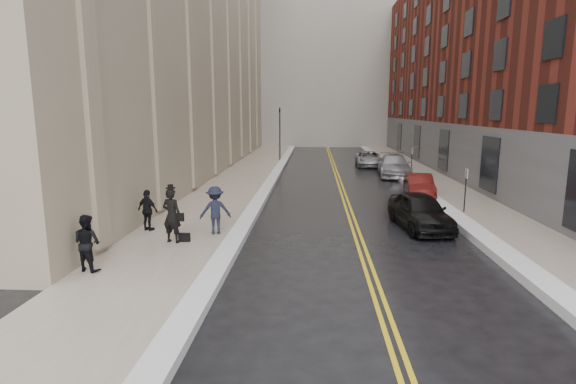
# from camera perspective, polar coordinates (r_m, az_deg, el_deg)

# --- Properties ---
(ground) EXTENTS (160.00, 160.00, 0.00)m
(ground) POSITION_cam_1_polar(r_m,az_deg,el_deg) (14.25, 0.18, -9.90)
(ground) COLOR black
(ground) RESTS_ON ground
(sidewalk_left) EXTENTS (4.00, 64.00, 0.15)m
(sidewalk_left) POSITION_cam_1_polar(r_m,az_deg,el_deg) (30.21, -6.67, 1.02)
(sidewalk_left) COLOR gray
(sidewalk_left) RESTS_ON ground
(sidewalk_right) EXTENTS (3.00, 64.00, 0.15)m
(sidewalk_right) POSITION_cam_1_polar(r_m,az_deg,el_deg) (30.87, 18.84, 0.73)
(sidewalk_right) COLOR gray
(sidewalk_right) RESTS_ON ground
(lane_stripe_a) EXTENTS (0.12, 64.00, 0.01)m
(lane_stripe_a) POSITION_cam_1_polar(r_m,az_deg,el_deg) (29.80, 6.48, 0.75)
(lane_stripe_a) COLOR gold
(lane_stripe_a) RESTS_ON ground
(lane_stripe_b) EXTENTS (0.12, 64.00, 0.01)m
(lane_stripe_b) POSITION_cam_1_polar(r_m,az_deg,el_deg) (29.82, 6.94, 0.75)
(lane_stripe_b) COLOR gold
(lane_stripe_b) RESTS_ON ground
(snow_ridge_left) EXTENTS (0.70, 60.80, 0.26)m
(snow_ridge_left) POSITION_cam_1_polar(r_m,az_deg,el_deg) (29.88, -2.32, 1.08)
(snow_ridge_left) COLOR silver
(snow_ridge_left) RESTS_ON ground
(snow_ridge_right) EXTENTS (0.85, 60.80, 0.30)m
(snow_ridge_right) POSITION_cam_1_polar(r_m,az_deg,el_deg) (30.42, 15.49, 0.92)
(snow_ridge_right) COLOR silver
(snow_ridge_right) RESTS_ON ground
(building_right) EXTENTS (14.00, 50.00, 18.00)m
(building_right) POSITION_cam_1_polar(r_m,az_deg,el_deg) (40.23, 29.03, 14.89)
(building_right) COLOR maroon
(building_right) RESTS_ON ground
(tower_far_right) EXTENTS (22.00, 18.00, 44.00)m
(tower_far_right) POSITION_cam_1_polar(r_m,az_deg,el_deg) (82.24, 13.58, 22.04)
(tower_far_right) COLOR slate
(tower_far_right) RESTS_ON ground
(traffic_signal) EXTENTS (0.18, 0.15, 5.20)m
(traffic_signal) POSITION_cam_1_polar(r_m,az_deg,el_deg) (43.52, -1.04, 7.90)
(traffic_signal) COLOR black
(traffic_signal) RESTS_ON ground
(parking_sign_near) EXTENTS (0.06, 0.35, 2.23)m
(parking_sign_near) POSITION_cam_1_polar(r_m,az_deg,el_deg) (22.80, 21.62, 0.59)
(parking_sign_near) COLOR black
(parking_sign_near) RESTS_ON ground
(parking_sign_far) EXTENTS (0.06, 0.35, 2.23)m
(parking_sign_far) POSITION_cam_1_polar(r_m,az_deg,el_deg) (34.30, 15.44, 3.98)
(parking_sign_far) COLOR black
(parking_sign_far) RESTS_ON ground
(car_black) EXTENTS (2.34, 4.65, 1.52)m
(car_black) POSITION_cam_1_polar(r_m,az_deg,el_deg) (19.67, 16.40, -2.33)
(car_black) COLOR black
(car_black) RESTS_ON ground
(car_maroon) EXTENTS (1.78, 4.16, 1.33)m
(car_maroon) POSITION_cam_1_polar(r_m,az_deg,el_deg) (26.79, 16.31, 0.76)
(car_maroon) COLOR #460F0C
(car_maroon) RESTS_ON ground
(car_silver_near) EXTENTS (2.71, 5.72, 1.61)m
(car_silver_near) POSITION_cam_1_polar(r_m,az_deg,el_deg) (35.01, 13.33, 3.29)
(car_silver_near) COLOR #999AA0
(car_silver_near) RESTS_ON ground
(car_silver_far) EXTENTS (2.40, 4.93, 1.35)m
(car_silver_far) POSITION_cam_1_polar(r_m,az_deg,el_deg) (40.70, 10.23, 4.17)
(car_silver_far) COLOR #989AA0
(car_silver_far) RESTS_ON ground
(pedestrian_main) EXTENTS (0.84, 0.66, 2.02)m
(pedestrian_main) POSITION_cam_1_polar(r_m,az_deg,el_deg) (16.88, -14.54, -2.90)
(pedestrian_main) COLOR black
(pedestrian_main) RESTS_ON sidewalk_left
(pedestrian_a) EXTENTS (1.00, 0.89, 1.73)m
(pedestrian_a) POSITION_cam_1_polar(r_m,az_deg,el_deg) (14.83, -24.16, -5.89)
(pedestrian_a) COLOR black
(pedestrian_a) RESTS_ON sidewalk_left
(pedestrian_b) EXTENTS (1.36, 1.02, 1.88)m
(pedestrian_b) POSITION_cam_1_polar(r_m,az_deg,el_deg) (17.75, -9.22, -2.29)
(pedestrian_b) COLOR black
(pedestrian_b) RESTS_ON sidewalk_left
(pedestrian_c) EXTENTS (1.06, 0.76, 1.66)m
(pedestrian_c) POSITION_cam_1_polar(r_m,az_deg,el_deg) (18.84, -17.38, -2.23)
(pedestrian_c) COLOR black
(pedestrian_c) RESTS_ON sidewalk_left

